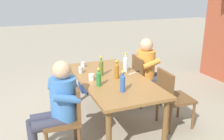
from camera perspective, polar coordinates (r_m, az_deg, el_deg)
The scene contains 17 objects.
ground_plane at distance 3.89m, azimuth 0.00°, elevation -11.95°, with size 24.00×24.00×0.00m, color gray.
dining_table at distance 3.61m, azimuth 0.00°, elevation -3.01°, with size 1.86×0.92×0.73m.
chair_far_left at distance 4.34m, azimuth 7.25°, elevation -1.73°, with size 0.48×0.48×0.87m.
chair_near_right at distance 3.11m, azimuth -10.30°, elevation -10.19°, with size 0.48×0.48×0.87m.
chair_far_right at distance 3.68m, azimuth 13.57°, elevation -5.79°, with size 0.46×0.46×0.87m.
person_in_white_shirt at distance 4.33m, azimuth 8.65°, elevation 0.50°, with size 0.47×0.61×1.18m.
person_in_plaid_shirt at distance 3.03m, azimuth -12.54°, elevation -7.63°, with size 0.47×0.61×1.18m.
bottle_olive at distance 3.65m, azimuth -2.51°, elevation 0.65°, with size 0.06×0.06×0.30m.
bottle_blue at distance 3.07m, azimuth 2.49°, elevation -2.96°, with size 0.06×0.06×0.28m.
bottle_green at distance 3.26m, azimuth -3.10°, elevation -1.95°, with size 0.06×0.06×0.25m.
bottle_amber at distance 3.53m, azimuth 1.10°, elevation -0.15°, with size 0.06×0.06×0.27m.
bottle_clear at distance 3.81m, azimuth 3.12°, elevation 1.42°, with size 0.06×0.06×0.31m.
cup_steel at distance 3.81m, azimuth -7.27°, elevation 0.04°, with size 0.07×0.07×0.10m, color #B2B7BC.
cup_white at distance 3.48m, azimuth -4.79°, elevation -1.67°, with size 0.08×0.08×0.10m, color white.
cup_glass at distance 4.10m, azimuth -6.75°, elevation 1.25°, with size 0.07×0.07×0.09m, color silver.
table_knife at distance 3.83m, azimuth 5.38°, elevation -0.53°, with size 0.11×0.23×0.01m.
backpack_by_near_side at distance 4.94m, azimuth -5.97°, elevation -2.78°, with size 0.31×0.24×0.41m.
Camera 1 is at (3.13, -1.26, 1.94)m, focal length 39.50 mm.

